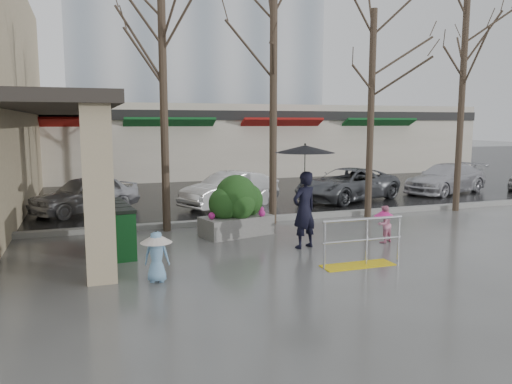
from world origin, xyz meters
TOP-DOWN VIEW (x-y plane):
  - ground at (0.00, 0.00)m, footprint 120.00×120.00m
  - street_asphalt at (0.00, 22.00)m, footprint 120.00×36.00m
  - curb at (0.00, 4.00)m, footprint 120.00×0.30m
  - canopy_slab at (-4.80, 8.00)m, footprint 2.80×18.00m
  - pillar_front at (-3.90, -0.50)m, footprint 0.55×0.55m
  - pillar_back at (-3.90, 6.00)m, footprint 0.55×0.55m
  - storefront_row at (2.00, 17.97)m, footprint 34.00×6.74m
  - office_tower at (4.00, 30.00)m, footprint 18.00×12.00m
  - handrail at (1.36, -1.20)m, footprint 1.90×0.50m
  - tree_west at (-2.00, 3.60)m, footprint 3.20×3.20m
  - tree_midwest at (1.20, 3.60)m, footprint 3.20×3.20m
  - tree_mideast at (4.50, 3.60)m, footprint 3.20×3.20m
  - tree_east at (8.00, 3.60)m, footprint 3.20×3.20m
  - woman at (0.85, 0.59)m, footprint 1.44×1.44m
  - child_pink at (3.00, 0.42)m, footprint 0.56×0.53m
  - child_blue at (-2.90, -0.89)m, footprint 0.61×0.61m
  - planter at (-0.29, 2.47)m, footprint 2.06×1.38m
  - news_boxes at (-3.43, 1.67)m, footprint 0.67×2.09m
  - car_a at (-4.14, 7.38)m, footprint 3.92×3.23m
  - car_b at (0.80, 6.86)m, footprint 4.02×2.88m
  - car_c at (5.55, 6.84)m, footprint 4.98×3.55m
  - car_d at (10.63, 7.29)m, footprint 4.68×3.04m

SIDE VIEW (x-z plane):
  - ground at x=0.00m, z-range 0.00..0.00m
  - street_asphalt at x=0.00m, z-range 0.00..0.01m
  - curb at x=0.00m, z-range 0.00..0.15m
  - handrail at x=1.36m, z-range -0.14..0.89m
  - child_pink at x=3.00m, z-range 0.07..1.02m
  - news_boxes at x=-3.43m, z-range 0.00..1.15m
  - child_blue at x=-2.90m, z-range 0.11..1.10m
  - car_a at x=-4.14m, z-range 0.00..1.26m
  - car_b at x=0.80m, z-range 0.00..1.26m
  - car_c at x=5.55m, z-range 0.00..1.26m
  - car_d at x=10.63m, z-range 0.00..1.26m
  - planter at x=-0.29m, z-range -0.04..1.61m
  - woman at x=0.85m, z-range 0.25..2.79m
  - pillar_front at x=-3.90m, z-range 0.00..3.50m
  - pillar_back at x=-3.90m, z-range 0.00..3.50m
  - storefront_row at x=2.00m, z-range 0.01..4.01m
  - canopy_slab at x=-4.80m, z-range 3.50..3.75m
  - tree_mideast at x=4.50m, z-range 1.61..8.11m
  - tree_west at x=-2.00m, z-range 1.68..8.48m
  - tree_midwest at x=1.20m, z-range 1.73..8.73m
  - tree_east at x=8.00m, z-range 1.78..8.98m
  - office_tower at x=4.00m, z-range 0.00..25.00m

